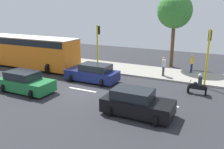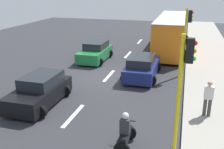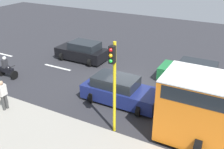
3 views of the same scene
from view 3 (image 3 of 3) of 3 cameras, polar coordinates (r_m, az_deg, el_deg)
The scene contains 11 objects.
ground_plane at distance 17.01m, azimuth 3.92°, elevation -2.42°, with size 40.00×60.00×0.10m, color #2D2D33.
sidewalk at distance 11.97m, azimuth -10.84°, elevation -15.58°, with size 4.00×60.00×0.15m, color #9E998E.
lane_stripe_far_north at distance 24.08m, azimuth -23.03°, elevation 4.18°, with size 0.20×2.40×0.01m, color white.
lane_stripe_north at distance 19.95m, azimuth -11.91°, elevation 1.56°, with size 0.20×2.40×0.01m, color white.
lane_stripe_mid at distance 16.98m, azimuth 3.92°, elevation -2.25°, with size 0.20×2.40×0.01m, color white.
car_green at distance 17.66m, azimuth 17.33°, elevation 0.26°, with size 2.25×4.12×1.52m.
car_dark_blue at distance 14.76m, azimuth 1.75°, elevation -3.57°, with size 2.27×4.43×1.52m.
car_black at distance 20.83m, azimuth -6.53°, elevation 5.05°, with size 2.26×4.05×1.52m.
motorcycle at distance 19.12m, azimuth -22.12°, elevation 1.20°, with size 0.60×1.30×1.53m.
pedestrian_near_signal at distance 14.85m, azimuth -22.83°, elevation -4.01°, with size 0.40×0.24×1.69m.
traffic_light_corner at distance 11.24m, azimuth 0.33°, elevation -0.52°, with size 0.49×0.24×4.50m.
Camera 3 is at (13.79, 6.14, 7.79)m, focal length 41.57 mm.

